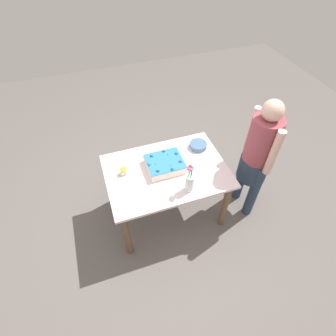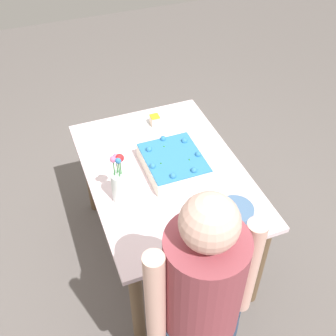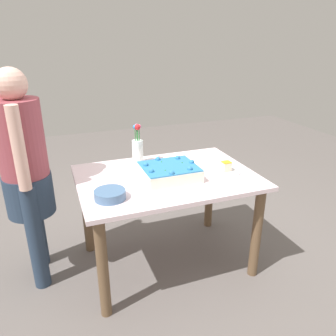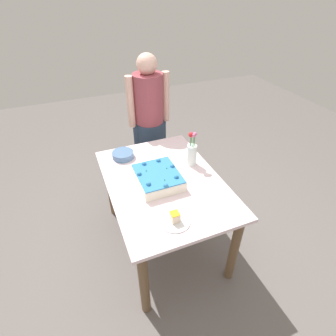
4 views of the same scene
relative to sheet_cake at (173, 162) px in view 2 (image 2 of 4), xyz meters
name	(u,v)px [view 2 (image 2 of 4)]	position (x,y,z in m)	size (l,w,h in m)	color
ground_plane	(166,248)	(0.00, 0.05, -0.78)	(8.00, 8.00, 0.00)	#645D59
dining_table	(165,186)	(0.00, 0.05, -0.17)	(1.24, 0.88, 0.74)	white
sheet_cake	(173,162)	(0.00, 0.00, 0.00)	(0.38, 0.33, 0.11)	white
serving_plate_with_slice	(155,123)	(0.43, -0.04, -0.03)	(0.21, 0.21, 0.08)	white
cake_knife	(152,223)	(-0.34, 0.25, -0.05)	(0.22, 0.02, 0.00)	silver
flower_vase	(119,184)	(-0.13, 0.35, 0.07)	(0.08, 0.08, 0.31)	white
fruit_bowl	(235,212)	(-0.45, -0.17, -0.02)	(0.19, 0.19, 0.06)	#4B6D96
person_standing	(201,309)	(-0.92, 0.25, 0.07)	(0.31, 0.45, 1.49)	#27384D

